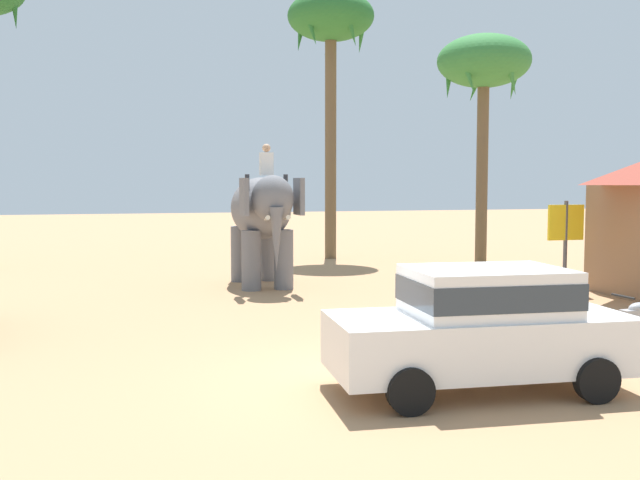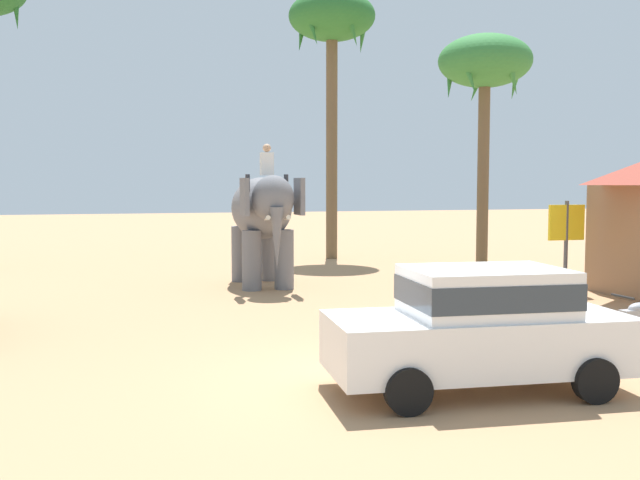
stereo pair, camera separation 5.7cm
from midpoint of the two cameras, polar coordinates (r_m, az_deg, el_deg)
name	(u,v)px [view 2 (the right image)]	position (r m, az deg, el deg)	size (l,w,h in m)	color
ground_plane	(384,381)	(11.00, 5.09, -10.69)	(120.00, 120.00, 0.00)	tan
car_sedan_foreground	(480,324)	(10.50, 12.34, -6.31)	(4.21, 2.09, 1.70)	white
elephant_with_mahout	(263,214)	(20.47, -4.32, 1.98)	(1.61, 3.86, 3.88)	slate
palm_tree_behind_elephant	(485,67)	(26.76, 12.58, 12.78)	(3.20, 3.20, 7.92)	brown
palm_tree_near_hut	(332,26)	(28.51, 0.98, 16.05)	(3.20, 3.20, 9.87)	brown
signboard_yellow	(566,229)	(19.89, 18.43, 0.82)	(1.00, 0.10, 2.40)	#4C4C51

